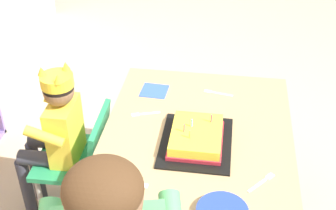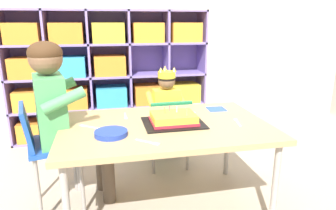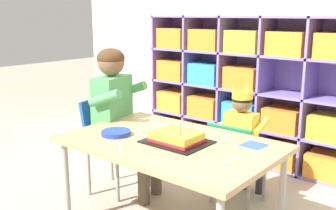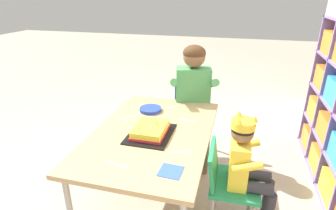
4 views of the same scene
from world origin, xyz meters
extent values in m
cube|color=beige|center=(0.00, 1.61, 1.37)|extent=(5.04, 0.10, 2.75)
cube|color=#7F6BB2|center=(-0.28, 1.55, 0.64)|extent=(1.94, 0.01, 1.27)
cube|color=#7F6BB2|center=(-1.24, 1.39, 0.64)|extent=(0.02, 0.32, 1.27)
cube|color=#7F6BB2|center=(-0.85, 1.39, 0.64)|extent=(0.02, 0.32, 1.27)
cube|color=#7F6BB2|center=(-0.47, 1.39, 0.64)|extent=(0.02, 0.32, 1.27)
cube|color=#7F6BB2|center=(-0.09, 1.39, 0.64)|extent=(0.02, 0.32, 1.27)
cube|color=#7F6BB2|center=(0.30, 1.39, 0.64)|extent=(0.02, 0.32, 1.27)
cube|color=#7F6BB2|center=(-0.28, 1.39, 0.01)|extent=(1.94, 0.32, 0.02)
cube|color=#7F6BB2|center=(-0.28, 1.39, 0.32)|extent=(1.94, 0.32, 0.02)
cube|color=#7F6BB2|center=(-0.28, 1.39, 0.64)|extent=(1.94, 0.32, 0.02)
cube|color=#7F6BB2|center=(-0.28, 1.39, 0.95)|extent=(1.94, 0.32, 0.02)
cube|color=#7F6BB2|center=(-0.28, 1.39, 1.26)|extent=(1.94, 0.32, 0.02)
cube|color=orange|center=(-1.04, 1.38, 0.12)|extent=(0.30, 0.26, 0.19)
cube|color=orange|center=(-0.66, 1.38, 0.12)|extent=(0.30, 0.26, 0.19)
cube|color=yellow|center=(-0.28, 1.38, 0.12)|extent=(0.30, 0.26, 0.19)
cube|color=orange|center=(0.11, 1.38, 0.12)|extent=(0.30, 0.26, 0.19)
cube|color=orange|center=(0.49, 1.38, 0.12)|extent=(0.30, 0.26, 0.19)
cube|color=orange|center=(-1.04, 1.38, 0.43)|extent=(0.30, 0.26, 0.19)
cube|color=orange|center=(-0.66, 1.38, 0.43)|extent=(0.30, 0.26, 0.19)
cube|color=teal|center=(-0.28, 1.38, 0.43)|extent=(0.30, 0.26, 0.19)
cube|color=orange|center=(0.11, 1.38, 0.43)|extent=(0.30, 0.26, 0.19)
cube|color=yellow|center=(0.49, 1.38, 0.43)|extent=(0.30, 0.26, 0.19)
cube|color=orange|center=(-1.04, 1.38, 0.74)|extent=(0.30, 0.26, 0.19)
cube|color=teal|center=(-0.66, 1.38, 0.74)|extent=(0.30, 0.26, 0.19)
cube|color=orange|center=(-0.28, 1.38, 0.74)|extent=(0.30, 0.26, 0.19)
cube|color=orange|center=(-1.04, 1.38, 1.06)|extent=(0.30, 0.26, 0.19)
cube|color=orange|center=(-0.66, 1.38, 1.06)|extent=(0.30, 0.26, 0.19)
cube|color=yellow|center=(-0.28, 1.38, 1.06)|extent=(0.30, 0.26, 0.19)
cube|color=orange|center=(0.11, 1.38, 1.06)|extent=(0.30, 0.26, 0.19)
cube|color=tan|center=(0.00, 0.00, 0.55)|extent=(1.23, 0.79, 0.03)
cylinder|color=#9E9993|center=(-0.56, -0.34, 0.27)|extent=(0.04, 0.04, 0.54)
cylinder|color=#9E9993|center=(-0.56, 0.34, 0.27)|extent=(0.04, 0.04, 0.54)
cylinder|color=#9E9993|center=(0.56, 0.34, 0.27)|extent=(0.04, 0.04, 0.54)
cube|color=#238451|center=(0.13, 0.58, 0.34)|extent=(0.35, 0.31, 0.03)
cube|color=#238451|center=(0.14, 0.44, 0.47)|extent=(0.31, 0.06, 0.23)
cylinder|color=gray|center=(0.27, 0.71, 0.17)|extent=(0.02, 0.02, 0.33)
cylinder|color=gray|center=(-0.01, 0.70, 0.17)|extent=(0.02, 0.02, 0.33)
cylinder|color=gray|center=(0.28, 0.47, 0.17)|extent=(0.02, 0.02, 0.33)
cylinder|color=gray|center=(0.00, 0.46, 0.17)|extent=(0.02, 0.02, 0.33)
cube|color=yellow|center=(0.13, 0.59, 0.50)|extent=(0.21, 0.12, 0.29)
sphere|color=brown|center=(0.13, 0.59, 0.71)|extent=(0.13, 0.13, 0.13)
ellipsoid|color=black|center=(0.13, 0.59, 0.73)|extent=(0.14, 0.14, 0.10)
cylinder|color=yellow|center=(0.13, 0.59, 0.76)|extent=(0.14, 0.14, 0.05)
cone|color=yellow|center=(0.13, 0.65, 0.81)|extent=(0.04, 0.04, 0.04)
cone|color=yellow|center=(0.19, 0.57, 0.81)|extent=(0.04, 0.04, 0.04)
cone|color=yellow|center=(0.08, 0.57, 0.81)|extent=(0.04, 0.04, 0.04)
cylinder|color=#33333D|center=(0.19, 0.70, 0.38)|extent=(0.07, 0.21, 0.07)
cylinder|color=#33333D|center=(0.07, 0.70, 0.38)|extent=(0.07, 0.21, 0.07)
cylinder|color=#33333D|center=(0.19, 0.81, 0.18)|extent=(0.06, 0.06, 0.35)
cylinder|color=#33333D|center=(0.07, 0.80, 0.18)|extent=(0.06, 0.06, 0.35)
cylinder|color=yellow|center=(0.26, 0.64, 0.56)|extent=(0.05, 0.17, 0.10)
cylinder|color=yellow|center=(0.01, 0.63, 0.56)|extent=(0.05, 0.17, 0.10)
cube|color=#1E4CA8|center=(-0.66, 0.16, 0.43)|extent=(0.38, 0.41, 0.03)
cube|color=#1E4CA8|center=(-0.80, 0.13, 0.57)|extent=(0.13, 0.33, 0.24)
cylinder|color=gray|center=(-0.51, 0.05, 0.21)|extent=(0.02, 0.02, 0.42)
cylinder|color=gray|center=(-0.58, 0.33, 0.21)|extent=(0.02, 0.02, 0.42)
cylinder|color=gray|center=(-0.75, -0.01, 0.21)|extent=(0.02, 0.02, 0.42)
cylinder|color=gray|center=(-0.82, 0.28, 0.21)|extent=(0.02, 0.02, 0.42)
cube|color=#4C9E5B|center=(-0.66, 0.16, 0.65)|extent=(0.22, 0.33, 0.42)
sphere|color=brown|center=(-0.66, 0.16, 0.96)|extent=(0.19, 0.19, 0.19)
ellipsoid|color=#472D19|center=(-0.66, 0.16, 0.99)|extent=(0.19, 0.19, 0.14)
cylinder|color=brown|center=(-0.50, 0.11, 0.47)|extent=(0.31, 0.17, 0.10)
cylinder|color=brown|center=(-0.54, 0.29, 0.47)|extent=(0.31, 0.17, 0.10)
cylinder|color=brown|center=(-0.35, 0.15, 0.22)|extent=(0.08, 0.08, 0.44)
cylinder|color=brown|center=(-0.39, 0.32, 0.22)|extent=(0.08, 0.08, 0.44)
cylinder|color=#4C9E5B|center=(-0.57, 0.01, 0.74)|extent=(0.26, 0.12, 0.14)
cylinder|color=#4C9E5B|center=(-0.65, 0.34, 0.74)|extent=(0.26, 0.12, 0.14)
cube|color=black|center=(0.05, 0.00, 0.57)|extent=(0.36, 0.29, 0.01)
cube|color=yellow|center=(0.05, 0.00, 0.60)|extent=(0.26, 0.20, 0.06)
cube|color=red|center=(0.05, 0.00, 0.58)|extent=(0.27, 0.21, 0.02)
cylinder|color=#E54C66|center=(0.04, 0.05, 0.65)|extent=(0.01, 0.01, 0.04)
cylinder|color=#EFCC4C|center=(0.00, 0.02, 0.65)|extent=(0.01, 0.01, 0.04)
cylinder|color=#4CB2E5|center=(0.08, 0.02, 0.65)|extent=(0.01, 0.01, 0.04)
cylinder|color=#E54C66|center=(0.12, -0.05, 0.65)|extent=(0.01, 0.01, 0.04)
cylinder|color=#233DA3|center=(-0.32, -0.12, 0.58)|extent=(0.18, 0.18, 0.03)
cube|color=#3356B7|center=(0.41, 0.23, 0.57)|extent=(0.13, 0.13, 0.00)
cube|color=white|center=(0.43, -0.09, 0.57)|extent=(0.03, 0.10, 0.00)
cube|color=white|center=(0.44, -0.02, 0.57)|extent=(0.03, 0.04, 0.00)
cube|color=white|center=(-0.42, 0.03, 0.57)|extent=(0.09, 0.07, 0.00)
cube|color=white|center=(-0.48, 0.07, 0.57)|extent=(0.04, 0.04, 0.00)
cube|color=white|center=(0.23, 0.22, 0.57)|extent=(0.04, 0.09, 0.00)
cube|color=white|center=(0.21, 0.28, 0.57)|extent=(0.03, 0.04, 0.00)
cube|color=white|center=(-0.16, -0.24, 0.57)|extent=(0.08, 0.07, 0.00)
cube|color=white|center=(-0.11, -0.29, 0.57)|extent=(0.04, 0.04, 0.00)
cube|color=white|center=(-0.22, 0.23, 0.57)|extent=(0.01, 0.09, 0.00)
cube|color=white|center=(-0.22, 0.17, 0.57)|extent=(0.02, 0.04, 0.00)
camera|label=1|loc=(-1.39, -0.09, 1.74)|focal=48.63mm
camera|label=2|loc=(-0.35, -1.67, 1.16)|focal=32.24mm
camera|label=3|loc=(1.37, -1.69, 1.29)|focal=42.11mm
camera|label=4|loc=(1.59, 0.53, 1.47)|focal=28.94mm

